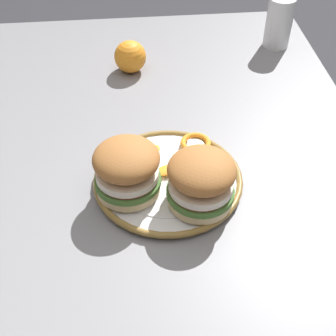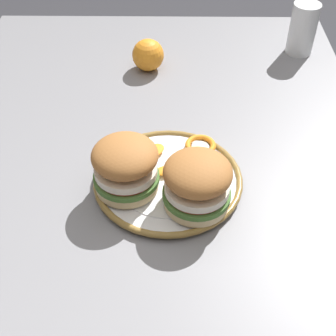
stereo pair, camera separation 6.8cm
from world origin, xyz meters
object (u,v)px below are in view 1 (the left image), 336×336
at_px(dining_table, 154,240).
at_px(sandwich_half_left, 201,178).
at_px(whole_orange, 130,57).
at_px(drinking_glass, 278,26).
at_px(dinner_plate, 168,180).
at_px(sandwich_half_right, 127,169).

bearing_deg(dining_table, sandwich_half_left, -86.76).
bearing_deg(dining_table, whole_orange, 2.55).
bearing_deg(whole_orange, drinking_glass, -77.46).
relative_size(dining_table, dinner_plate, 5.35).
height_order(sandwich_half_left, sandwich_half_right, same).
bearing_deg(dinner_plate, whole_orange, 7.58).
bearing_deg(sandwich_half_left, whole_orange, 12.69).
bearing_deg(dining_table, dinner_plate, -26.71).
distance_m(dining_table, dinner_plate, 0.12).
xyz_separation_m(sandwich_half_left, drinking_glass, (0.54, -0.28, -0.01)).
xyz_separation_m(sandwich_half_left, whole_orange, (0.46, 0.10, -0.03)).
bearing_deg(whole_orange, dinner_plate, -172.42).
relative_size(sandwich_half_right, whole_orange, 2.06).
bearing_deg(sandwich_half_right, dining_table, -133.83).
bearing_deg(sandwich_half_right, drinking_glass, -38.75).
xyz_separation_m(dinner_plate, sandwich_half_left, (-0.06, -0.05, 0.06)).
relative_size(sandwich_half_right, drinking_glass, 1.23).
relative_size(dining_table, sandwich_half_right, 9.31).
xyz_separation_m(dinner_plate, sandwich_half_right, (-0.02, 0.07, 0.06)).
bearing_deg(drinking_glass, dining_table, 146.25).
distance_m(sandwich_half_left, drinking_glass, 0.61).
bearing_deg(sandwich_half_left, dining_table, 93.24).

